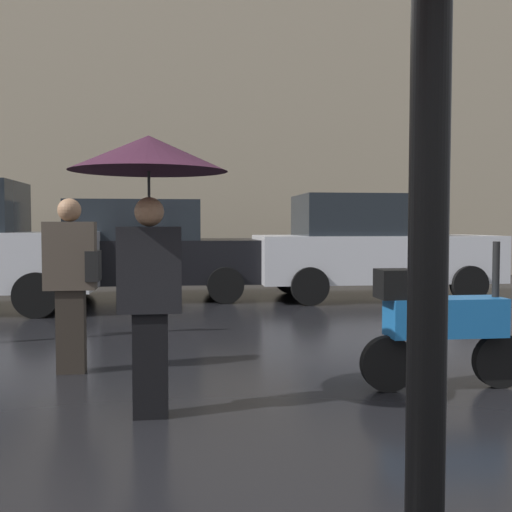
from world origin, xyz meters
The scene contains 6 objects.
pedestrian_with_umbrella centered at (-0.34, 2.13, 1.65)m, with size 1.11×1.11×2.00m.
pedestrian_with_bag centered at (-1.12, 3.55, 0.92)m, with size 0.50×0.24×1.62m.
parked_scooter centered at (2.01, 2.57, 0.56)m, with size 1.44×0.32×1.23m.
parked_car_left centered at (3.44, 8.85, 0.98)m, with size 4.41×2.03×1.93m.
parked_car_distant centered at (-0.79, 9.30, 0.93)m, with size 4.27×2.07×1.82m.
building_block centered at (0.00, 14.69, 6.65)m, with size 19.94×2.36×13.29m, color gray.
Camera 1 is at (-0.14, -2.24, 1.37)m, focal length 42.96 mm.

